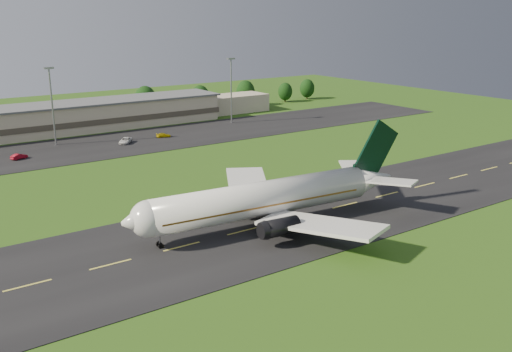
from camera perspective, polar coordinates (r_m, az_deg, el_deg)
ground at (r=85.88m, az=-7.43°, el=-7.06°), size 360.00×360.00×0.00m
taxiway at (r=85.86m, az=-7.43°, el=-7.03°), size 220.00×30.00×0.10m
apron at (r=150.71m, az=-20.33°, el=2.14°), size 260.00×30.00×0.10m
airliner at (r=91.82m, az=1.09°, el=-2.28°), size 51.27×42.00×15.57m
terminal at (r=174.49m, az=-20.53°, el=5.21°), size 145.00×16.00×8.40m
light_mast_centre at (r=157.35m, az=-19.78°, el=7.46°), size 2.40×1.20×20.35m
light_mast_east at (r=179.69m, az=-2.51°, el=9.31°), size 2.40×1.20×20.35m
tree_line at (r=189.11m, az=-16.10°, el=6.67°), size 193.80×10.03×10.56m
service_vehicle_b at (r=146.56m, az=-22.62°, el=1.82°), size 4.19×2.72×1.30m
service_vehicle_c at (r=156.05m, az=-12.93°, el=3.48°), size 5.31×5.71×1.49m
service_vehicle_d at (r=161.76m, az=-9.24°, el=4.05°), size 4.33×2.56×1.18m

